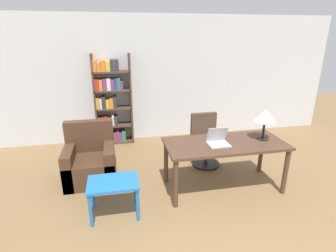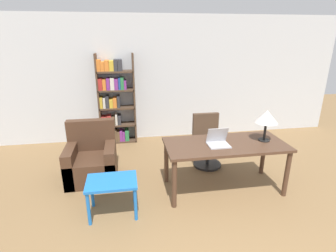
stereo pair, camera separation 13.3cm
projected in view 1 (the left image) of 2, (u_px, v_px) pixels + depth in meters
The scene contains 8 objects.
wall_back at pixel (163, 79), 5.83m from camera, with size 8.00×0.06×2.70m.
desk at pixel (225, 148), 3.93m from camera, with size 1.79×0.80×0.76m.
laptop at pixel (218, 141), 3.82m from camera, with size 0.31×0.26×0.25m.
table_lamp at pixel (265, 116), 3.90m from camera, with size 0.33×0.33×0.47m.
office_chair at pixel (205, 142), 4.78m from camera, with size 0.51×0.51×0.94m.
side_table_blue at pixel (113, 187), 3.39m from camera, with size 0.65×0.46×0.49m.
armchair at pixel (91, 162), 4.29m from camera, with size 0.79×0.76×0.93m.
bookshelf at pixel (111, 103), 5.57m from camera, with size 0.78×0.28×1.93m.
Camera 1 is at (-1.07, -1.22, 2.28)m, focal length 28.00 mm.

